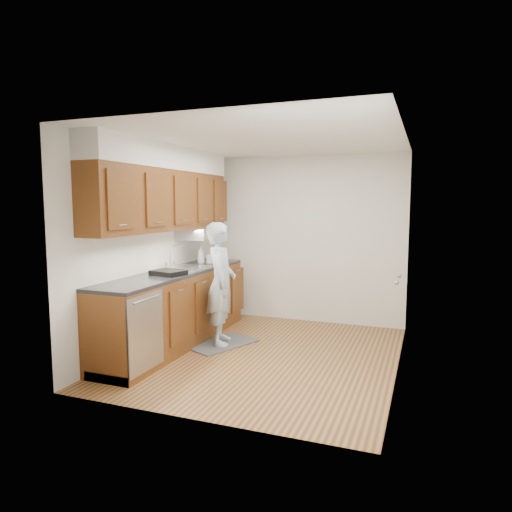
{
  "coord_description": "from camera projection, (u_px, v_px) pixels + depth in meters",
  "views": [
    {
      "loc": [
        1.76,
        -4.94,
        1.78
      ],
      "look_at": [
        -0.21,
        0.25,
        1.15
      ],
      "focal_mm": 32.0,
      "sensor_mm": 36.0,
      "label": 1
    }
  ],
  "objects": [
    {
      "name": "floor",
      "position": [
        265.0,
        355.0,
        5.41
      ],
      "size": [
        3.5,
        3.5,
        0.0
      ],
      "primitive_type": "plane",
      "color": "olive",
      "rests_on": "ground"
    },
    {
      "name": "ceiling",
      "position": [
        266.0,
        140.0,
        5.13
      ],
      "size": [
        3.5,
        3.5,
        0.0
      ],
      "primitive_type": "plane",
      "rotation": [
        3.14,
        0.0,
        0.0
      ],
      "color": "white",
      "rests_on": "wall_left"
    },
    {
      "name": "wall_left",
      "position": [
        154.0,
        246.0,
        5.8
      ],
      "size": [
        0.02,
        3.5,
        2.5
      ],
      "primitive_type": "cube",
      "color": "silver",
      "rests_on": "floor"
    },
    {
      "name": "wall_right",
      "position": [
        401.0,
        255.0,
        4.74
      ],
      "size": [
        0.02,
        3.5,
        2.5
      ],
      "primitive_type": "cube",
      "color": "silver",
      "rests_on": "floor"
    },
    {
      "name": "wall_back",
      "position": [
        304.0,
        239.0,
        6.89
      ],
      "size": [
        3.0,
        0.02,
        2.5
      ],
      "primitive_type": "cube",
      "color": "silver",
      "rests_on": "floor"
    },
    {
      "name": "counter",
      "position": [
        176.0,
        307.0,
        5.77
      ],
      "size": [
        0.64,
        2.8,
        1.3
      ],
      "color": "brown",
      "rests_on": "floor"
    },
    {
      "name": "upper_cabinets",
      "position": [
        167.0,
        191.0,
        5.7
      ],
      "size": [
        0.47,
        2.8,
        1.21
      ],
      "color": "brown",
      "rests_on": "wall_left"
    },
    {
      "name": "closet_door",
      "position": [
        401.0,
        273.0,
        5.05
      ],
      "size": [
        0.02,
        1.22,
        2.05
      ],
      "primitive_type": "cube",
      "color": "white",
      "rests_on": "wall_right"
    },
    {
      "name": "floor_mat",
      "position": [
        222.0,
        343.0,
        5.83
      ],
      "size": [
        0.83,
        1.03,
        0.02
      ],
      "primitive_type": "cube",
      "rotation": [
        0.0,
        0.0,
        -0.4
      ],
      "color": "#555658",
      "rests_on": "floor"
    },
    {
      "name": "person",
      "position": [
        221.0,
        275.0,
        5.73
      ],
      "size": [
        0.61,
        0.73,
        1.74
      ],
      "primitive_type": "imported",
      "rotation": [
        0.0,
        0.0,
        1.96
      ],
      "color": "#AAC0CE",
      "rests_on": "floor_mat"
    },
    {
      "name": "soap_bottle_a",
      "position": [
        201.0,
        254.0,
        6.49
      ],
      "size": [
        0.11,
        0.11,
        0.27
      ],
      "primitive_type": "imported",
      "rotation": [
        0.0,
        0.0,
        0.06
      ],
      "color": "silver",
      "rests_on": "counter"
    },
    {
      "name": "soap_bottle_b",
      "position": [
        210.0,
        257.0,
        6.51
      ],
      "size": [
        0.09,
        0.09,
        0.18
      ],
      "primitive_type": "imported",
      "rotation": [
        0.0,
        0.0,
        -0.09
      ],
      "color": "silver",
      "rests_on": "counter"
    },
    {
      "name": "steel_can",
      "position": [
        216.0,
        262.0,
        6.27
      ],
      "size": [
        0.07,
        0.07,
        0.11
      ],
      "primitive_type": "cylinder",
      "rotation": [
        0.0,
        0.0,
        0.23
      ],
      "color": "#A5A5AA",
      "rests_on": "counter"
    },
    {
      "name": "dish_rack",
      "position": [
        168.0,
        273.0,
        5.43
      ],
      "size": [
        0.41,
        0.37,
        0.06
      ],
      "primitive_type": "cube",
      "rotation": [
        0.0,
        0.0,
        -0.2
      ],
      "color": "black",
      "rests_on": "counter"
    }
  ]
}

